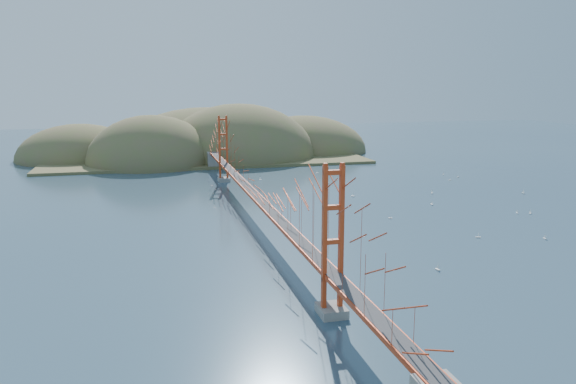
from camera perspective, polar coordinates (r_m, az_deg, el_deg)
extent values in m
plane|color=#304C61|center=(71.44, -3.25, -3.01)|extent=(320.00, 320.00, 0.00)
cube|color=gray|center=(43.70, 4.45, -11.92)|extent=(2.00, 2.40, 0.70)
cube|color=gray|center=(100.37, -6.53, 1.27)|extent=(2.00, 2.40, 0.70)
cube|color=#A83112|center=(70.71, -3.28, -0.41)|extent=(1.40, 92.00, 0.16)
cube|color=#A83112|center=(70.75, -3.28, -0.57)|extent=(1.33, 92.00, 0.24)
cube|color=#38383A|center=(70.69, -3.28, -0.33)|extent=(1.19, 92.00, 0.03)
cube|color=gray|center=(115.87, -7.61, 3.21)|extent=(2.20, 2.60, 3.30)
cube|color=brown|center=(133.79, -8.50, 3.64)|extent=(70.00, 40.00, 0.60)
ellipsoid|color=brown|center=(125.26, -13.60, 2.83)|extent=(28.00, 28.00, 21.00)
ellipsoid|color=brown|center=(132.88, -4.97, 3.56)|extent=(36.00, 36.00, 25.00)
ellipsoid|color=brown|center=(144.51, 1.59, 4.21)|extent=(32.00, 32.00, 18.00)
ellipsoid|color=brown|center=(137.97, -20.34, 3.19)|extent=(28.00, 28.00, 16.00)
ellipsoid|color=brown|center=(147.85, -8.28, 4.26)|extent=(44.00, 44.00, 22.00)
cube|color=white|center=(109.69, 3.90, 2.00)|extent=(0.51, 0.30, 0.09)
cylinder|color=white|center=(109.65, 3.90, 2.13)|extent=(0.01, 0.01, 0.52)
cube|color=white|center=(81.67, 22.22, -1.99)|extent=(0.42, 0.51, 0.09)
cylinder|color=white|center=(81.61, 22.24, -1.80)|extent=(0.01, 0.01, 0.55)
cube|color=white|center=(96.51, 22.79, -0.11)|extent=(0.24, 0.60, 0.11)
cylinder|color=white|center=(96.45, 22.80, 0.08)|extent=(0.02, 0.02, 0.64)
cube|color=white|center=(67.58, 18.75, -4.37)|extent=(0.58, 0.34, 0.10)
cylinder|color=white|center=(67.50, 18.77, -4.12)|extent=(0.02, 0.02, 0.60)
cube|color=white|center=(87.26, 6.60, -0.42)|extent=(0.49, 0.61, 0.11)
cylinder|color=white|center=(87.20, 6.60, -0.21)|extent=(0.02, 0.02, 0.65)
cube|color=white|center=(69.78, 24.63, -4.32)|extent=(0.28, 0.56, 0.10)
cylinder|color=white|center=(69.71, 24.65, -4.09)|extent=(0.02, 0.02, 0.58)
cube|color=white|center=(104.80, 16.13, 1.15)|extent=(0.43, 0.51, 0.09)
cylinder|color=white|center=(104.75, 16.14, 1.30)|extent=(0.01, 0.01, 0.56)
cube|color=white|center=(55.13, 14.96, -7.62)|extent=(0.27, 0.60, 0.10)
cylinder|color=white|center=(55.04, 14.97, -7.31)|extent=(0.02, 0.02, 0.63)
cube|color=white|center=(101.42, -2.83, 1.26)|extent=(0.51, 0.46, 0.10)
cylinder|color=white|center=(101.37, -2.83, 1.42)|extent=(0.02, 0.02, 0.57)
cube|color=white|center=(74.02, 10.35, -2.63)|extent=(0.51, 0.40, 0.09)
cylinder|color=white|center=(73.96, 10.35, -2.42)|extent=(0.01, 0.01, 0.55)
cube|color=white|center=(82.09, 23.38, -2.01)|extent=(0.54, 0.44, 0.10)
cylinder|color=white|center=(82.03, 23.40, -1.82)|extent=(0.02, 0.02, 0.58)
cube|color=white|center=(91.96, 14.41, -0.10)|extent=(0.42, 0.61, 0.11)
cylinder|color=white|center=(91.90, 14.42, 0.09)|extent=(0.02, 0.02, 0.64)
cube|color=white|center=(111.16, 15.51, 1.74)|extent=(0.44, 0.47, 0.09)
cylinder|color=white|center=(111.12, 15.52, 1.87)|extent=(0.01, 0.01, 0.53)
cube|color=white|center=(83.44, 14.40, -1.23)|extent=(0.21, 0.61, 0.11)
cylinder|color=white|center=(83.37, 14.42, -1.01)|extent=(0.02, 0.02, 0.66)
cube|color=white|center=(108.51, 16.90, 1.44)|extent=(0.50, 0.21, 0.09)
cylinder|color=white|center=(108.47, 16.91, 1.58)|extent=(0.01, 0.01, 0.53)
cube|color=white|center=(108.66, 2.98, 1.93)|extent=(0.58, 0.35, 0.10)
cylinder|color=white|center=(108.61, 2.98, 2.08)|extent=(0.02, 0.02, 0.61)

